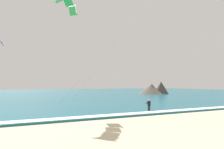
% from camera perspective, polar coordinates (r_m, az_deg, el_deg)
% --- Properties ---
extents(sea, '(200.00, 120.00, 0.20)m').
position_cam_1_polar(sea, '(83.15, -16.08, -4.72)').
color(sea, '#146075').
rests_on(sea, ground).
extents(surf_foam, '(200.00, 1.69, 0.04)m').
position_cam_1_polar(surf_foam, '(27.88, 8.41, -9.51)').
color(surf_foam, white).
rests_on(surf_foam, sea).
extents(surfboard, '(0.63, 1.45, 0.09)m').
position_cam_1_polar(surfboard, '(30.29, 9.33, -9.29)').
color(surfboard, '#239EC6').
rests_on(surfboard, ground).
extents(kitesurfer, '(0.56, 0.56, 1.69)m').
position_cam_1_polar(kitesurfer, '(30.21, 9.30, -7.57)').
color(kitesurfer, black).
rests_on(kitesurfer, ground).
extents(kite_primary, '(11.26, 8.88, 15.17)m').
position_cam_1_polar(kite_primary, '(34.06, -11.45, 17.74)').
color(kite_primary, green).
extents(headland_right, '(11.50, 8.92, 4.42)m').
position_cam_1_polar(headland_right, '(79.14, 10.42, -3.68)').
color(headland_right, '#47423D').
rests_on(headland_right, ground).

